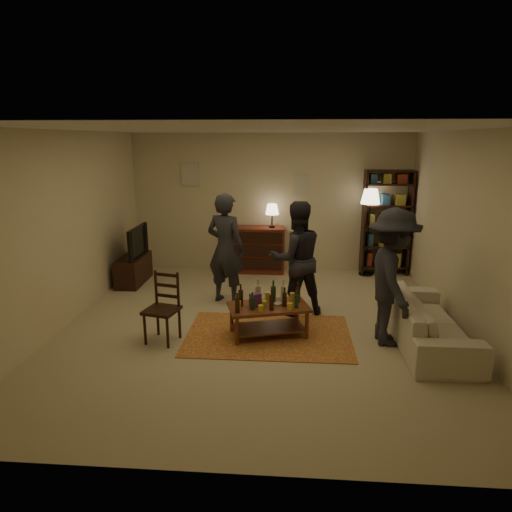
# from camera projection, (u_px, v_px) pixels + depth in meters

# --- Properties ---
(floor) EXTENTS (6.00, 6.00, 0.00)m
(floor) POSITION_uv_depth(u_px,v_px,m) (260.00, 325.00, 6.51)
(floor) COLOR #C6B793
(floor) RESTS_ON ground
(room_shell) EXTENTS (6.00, 6.00, 6.00)m
(room_shell) POSITION_uv_depth(u_px,v_px,m) (238.00, 179.00, 8.99)
(room_shell) COLOR beige
(room_shell) RESTS_ON ground
(rug) EXTENTS (2.20, 1.50, 0.01)m
(rug) POSITION_uv_depth(u_px,v_px,m) (268.00, 335.00, 6.17)
(rug) COLOR maroon
(rug) RESTS_ON ground
(coffee_table) EXTENTS (1.17, 0.84, 0.77)m
(coffee_table) POSITION_uv_depth(u_px,v_px,m) (268.00, 308.00, 6.07)
(coffee_table) COLOR brown
(coffee_table) RESTS_ON ground
(dining_chair) EXTENTS (0.49, 0.49, 0.93)m
(dining_chair) POSITION_uv_depth(u_px,v_px,m) (164.00, 305.00, 5.93)
(dining_chair) COLOR black
(dining_chair) RESTS_ON ground
(tv_stand) EXTENTS (0.40, 1.00, 1.06)m
(tv_stand) POSITION_uv_depth(u_px,v_px,m) (133.00, 263.00, 8.34)
(tv_stand) COLOR black
(tv_stand) RESTS_ON ground
(dresser) EXTENTS (1.00, 0.50, 1.36)m
(dresser) POSITION_uv_depth(u_px,v_px,m) (260.00, 248.00, 9.03)
(dresser) COLOR brown
(dresser) RESTS_ON ground
(bookshelf) EXTENTS (0.90, 0.34, 2.02)m
(bookshelf) POSITION_uv_depth(u_px,v_px,m) (386.00, 222.00, 8.78)
(bookshelf) COLOR black
(bookshelf) RESTS_ON ground
(floor_lamp) EXTENTS (0.36, 0.36, 1.67)m
(floor_lamp) POSITION_uv_depth(u_px,v_px,m) (370.00, 202.00, 8.58)
(floor_lamp) COLOR black
(floor_lamp) RESTS_ON ground
(sofa) EXTENTS (0.81, 2.08, 0.61)m
(sofa) POSITION_uv_depth(u_px,v_px,m) (427.00, 320.00, 5.89)
(sofa) COLOR beige
(sofa) RESTS_ON ground
(person_left) EXTENTS (0.76, 0.64, 1.78)m
(person_left) POSITION_uv_depth(u_px,v_px,m) (226.00, 249.00, 7.24)
(person_left) COLOR #27282F
(person_left) RESTS_ON ground
(person_right) EXTENTS (1.00, 0.88, 1.72)m
(person_right) POSITION_uv_depth(u_px,v_px,m) (296.00, 259.00, 6.75)
(person_right) COLOR #232229
(person_right) RESTS_ON ground
(person_by_sofa) EXTENTS (0.69, 1.16, 1.76)m
(person_by_sofa) POSITION_uv_depth(u_px,v_px,m) (392.00, 278.00, 5.75)
(person_by_sofa) COLOR #25252D
(person_by_sofa) RESTS_ON ground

